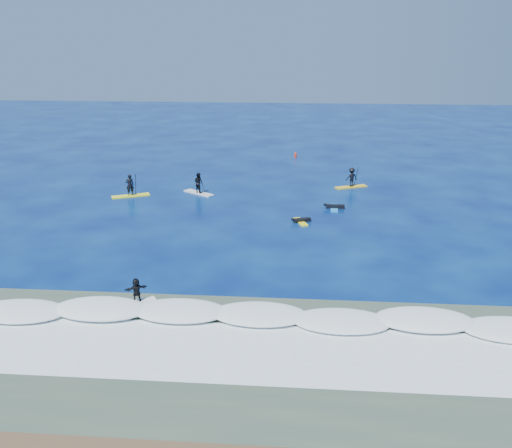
# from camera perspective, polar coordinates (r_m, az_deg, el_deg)

# --- Properties ---
(ground) EXTENTS (160.00, 160.00, 0.00)m
(ground) POSITION_cam_1_polar(r_m,az_deg,el_deg) (37.56, -0.05, -2.31)
(ground) COLOR #040E4A
(ground) RESTS_ON ground
(shallow_water) EXTENTS (90.00, 13.00, 0.01)m
(shallow_water) POSITION_cam_1_polar(r_m,az_deg,el_deg) (25.06, -2.74, -13.81)
(shallow_water) COLOR #364A3D
(shallow_water) RESTS_ON ground
(breaking_wave) EXTENTS (40.00, 6.00, 0.30)m
(breaking_wave) POSITION_cam_1_polar(r_m,az_deg,el_deg) (28.49, -1.71, -9.51)
(breaking_wave) COLOR white
(breaking_wave) RESTS_ON ground
(whitewater) EXTENTS (34.00, 5.00, 0.02)m
(whitewater) POSITION_cam_1_polar(r_m,az_deg,el_deg) (25.91, -2.46, -12.64)
(whitewater) COLOR silver
(whitewater) RESTS_ON ground
(sup_paddler_left) EXTENTS (3.25, 2.09, 2.25)m
(sup_paddler_left) POSITION_cam_1_polar(r_m,az_deg,el_deg) (50.09, -12.47, 3.49)
(sup_paddler_left) COLOR yellow
(sup_paddler_left) RESTS_ON ground
(sup_paddler_center) EXTENTS (2.96, 2.41, 2.16)m
(sup_paddler_center) POSITION_cam_1_polar(r_m,az_deg,el_deg) (50.01, -5.76, 3.94)
(sup_paddler_center) COLOR silver
(sup_paddler_center) RESTS_ON ground
(sup_paddler_right) EXTENTS (3.03, 1.92, 2.10)m
(sup_paddler_right) POSITION_cam_1_polar(r_m,az_deg,el_deg) (52.49, 9.53, 4.50)
(sup_paddler_right) COLOR yellow
(sup_paddler_right) RESTS_ON ground
(prone_paddler_near) EXTENTS (1.50, 1.98, 0.40)m
(prone_paddler_near) POSITION_cam_1_polar(r_m,az_deg,el_deg) (42.43, 4.51, 0.33)
(prone_paddler_near) COLOR yellow
(prone_paddler_near) RESTS_ON ground
(prone_paddler_far) EXTENTS (1.69, 2.13, 0.45)m
(prone_paddler_far) POSITION_cam_1_polar(r_m,az_deg,el_deg) (46.01, 7.83, 1.70)
(prone_paddler_far) COLOR #1C82D5
(prone_paddler_far) RESTS_ON ground
(wave_surfer) EXTENTS (1.91, 1.41, 1.38)m
(wave_surfer) POSITION_cam_1_polar(r_m,az_deg,el_deg) (30.09, -11.86, -6.65)
(wave_surfer) COLOR silver
(wave_surfer) RESTS_ON breaking_wave
(marker_buoy) EXTENTS (0.29, 0.29, 0.71)m
(marker_buoy) POSITION_cam_1_polar(r_m,az_deg,el_deg) (64.66, 3.96, 6.91)
(marker_buoy) COLOR red
(marker_buoy) RESTS_ON ground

